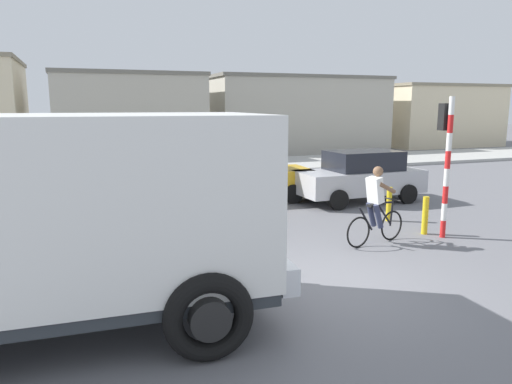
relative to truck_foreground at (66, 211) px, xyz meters
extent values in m
plane|color=slate|center=(4.04, 0.32, -1.67)|extent=(120.00, 120.00, 0.00)
cube|color=#ADADA8|center=(4.04, 15.50, -1.59)|extent=(80.00, 5.00, 0.16)
cube|color=white|center=(-0.03, 0.00, 0.13)|extent=(5.31, 2.75, 2.20)
cube|color=#2D3338|center=(-0.03, 0.00, -1.05)|extent=(5.21, 2.69, 0.16)
cube|color=silver|center=(2.67, -0.13, -0.87)|extent=(0.35, 2.38, 0.36)
cube|color=black|center=(2.52, -0.12, 0.63)|extent=(0.22, 2.13, 0.70)
torus|color=black|center=(1.64, 1.20, -1.12)|extent=(1.11, 0.29, 1.10)
cylinder|color=black|center=(1.64, 1.20, -1.12)|extent=(0.51, 0.32, 0.50)
torus|color=black|center=(1.52, -1.35, -1.12)|extent=(1.11, 0.29, 1.10)
cylinder|color=black|center=(1.52, -1.35, -1.12)|extent=(0.51, 0.32, 0.50)
torus|color=black|center=(6.73, 2.22, -1.33)|extent=(0.67, 0.19, 0.68)
torus|color=black|center=(5.71, 1.98, -1.33)|extent=(0.67, 0.19, 0.68)
cylinder|color=black|center=(6.39, 2.14, -0.76)|extent=(0.59, 0.18, 0.09)
cylinder|color=black|center=(6.45, 2.15, -1.01)|extent=(0.50, 0.16, 0.57)
cylinder|color=black|center=(5.90, 2.03, -1.06)|extent=(0.44, 0.14, 0.57)
cylinder|color=black|center=(6.70, 2.21, -1.03)|extent=(0.10, 0.06, 0.59)
cylinder|color=black|center=(6.68, 2.21, -0.72)|extent=(0.14, 0.49, 0.03)
cube|color=black|center=(6.10, 2.07, -0.79)|extent=(0.26, 0.17, 0.06)
cube|color=white|center=(6.15, 2.08, -0.46)|extent=(0.36, 0.38, 0.59)
sphere|color=brown|center=(6.22, 2.10, -0.06)|extent=(0.22, 0.22, 0.22)
cylinder|color=#2D334C|center=(6.16, 2.19, -1.02)|extent=(0.32, 0.19, 0.57)
cylinder|color=brown|center=(6.31, 2.29, -0.41)|extent=(0.50, 0.20, 0.29)
cylinder|color=#2D334C|center=(6.20, 1.99, -1.02)|extent=(0.32, 0.19, 0.57)
cylinder|color=brown|center=(6.38, 1.97, -0.41)|extent=(0.50, 0.20, 0.29)
cylinder|color=red|center=(7.99, 2.00, -1.47)|extent=(0.12, 0.12, 0.40)
cylinder|color=white|center=(7.99, 2.00, -1.07)|extent=(0.12, 0.12, 0.40)
cylinder|color=red|center=(7.99, 2.00, -0.67)|extent=(0.12, 0.12, 0.40)
cylinder|color=white|center=(7.99, 2.00, -0.27)|extent=(0.12, 0.12, 0.40)
cylinder|color=red|center=(7.99, 2.00, 0.13)|extent=(0.12, 0.12, 0.40)
cylinder|color=white|center=(7.99, 2.00, 0.53)|extent=(0.12, 0.12, 0.40)
cylinder|color=red|center=(7.99, 2.00, 0.93)|extent=(0.12, 0.12, 0.40)
cylinder|color=white|center=(7.99, 2.00, 1.33)|extent=(0.12, 0.12, 0.40)
cube|color=black|center=(7.99, 2.18, 1.08)|extent=(0.24, 0.20, 0.60)
sphere|color=orange|center=(7.99, 2.30, 1.08)|extent=(0.14, 0.14, 0.14)
cube|color=gold|center=(5.20, 7.63, -1.02)|extent=(4.11, 1.97, 0.70)
cube|color=black|center=(5.05, 7.64, -0.37)|extent=(2.29, 1.59, 0.60)
cylinder|color=black|center=(6.50, 8.40, -1.37)|extent=(0.61, 0.22, 0.60)
cylinder|color=black|center=(6.38, 6.70, -1.37)|extent=(0.61, 0.22, 0.60)
cylinder|color=black|center=(4.02, 8.57, -1.37)|extent=(0.61, 0.22, 0.60)
cylinder|color=black|center=(3.91, 6.87, -1.37)|extent=(0.61, 0.22, 0.60)
cube|color=#B7B7BC|center=(8.45, 6.27, -1.02)|extent=(4.03, 1.78, 0.70)
cube|color=black|center=(8.60, 6.28, -0.37)|extent=(2.23, 1.49, 0.60)
cylinder|color=black|center=(7.22, 5.40, -1.37)|extent=(0.60, 0.19, 0.60)
cylinder|color=black|center=(7.19, 7.10, -1.37)|extent=(0.60, 0.19, 0.60)
cylinder|color=black|center=(9.70, 5.45, -1.37)|extent=(0.60, 0.19, 0.60)
cylinder|color=black|center=(9.67, 7.15, -1.37)|extent=(0.60, 0.19, 0.60)
cylinder|color=#2D334C|center=(7.01, 9.68, -1.24)|extent=(0.22, 0.22, 0.85)
cube|color=white|center=(7.01, 9.68, -0.54)|extent=(0.34, 0.22, 0.56)
sphere|color=tan|center=(7.01, 9.68, -0.15)|extent=(0.20, 0.20, 0.20)
cylinder|color=gold|center=(7.78, 2.37, -1.22)|extent=(0.14, 0.14, 0.90)
cylinder|color=gold|center=(7.78, 3.77, -1.22)|extent=(0.14, 0.14, 0.90)
cube|color=#B2AD9E|center=(3.06, 20.99, 0.59)|extent=(7.74, 5.36, 4.51)
cube|color=slate|center=(3.06, 20.99, 2.94)|extent=(7.89, 5.47, 0.20)
cube|color=#B2AD9E|center=(13.66, 22.29, 0.63)|extent=(11.13, 6.03, 4.59)
cube|color=slate|center=(13.66, 22.29, 3.02)|extent=(11.36, 6.15, 0.20)
cube|color=beige|center=(25.32, 23.36, 0.46)|extent=(8.61, 7.13, 4.26)
cube|color=gray|center=(25.32, 23.36, 2.69)|extent=(8.78, 7.28, 0.20)
camera|label=1|loc=(0.17, -6.49, 1.35)|focal=33.63mm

